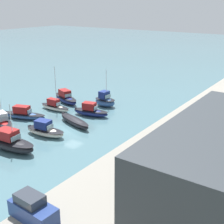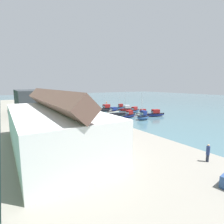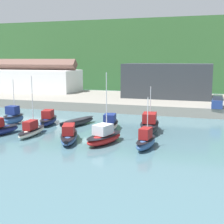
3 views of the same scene
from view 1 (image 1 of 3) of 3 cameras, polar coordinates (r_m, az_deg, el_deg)
name	(u,v)px [view 1 (image 1 of 3)]	position (r m, az deg, el deg)	size (l,w,h in m)	color
ground_plane	(72,129)	(47.49, -7.28, -3.13)	(320.00, 320.00, 0.00)	#476B75
moored_boat_0	(105,101)	(57.16, -1.31, 2.09)	(2.54, 4.17, 6.91)	#33568E
moored_boat_1	(91,111)	(52.43, -3.92, 0.16)	(3.25, 6.47, 2.31)	navy
moored_boat_2	(74,121)	(48.88, -6.89, -1.69)	(3.79, 7.72, 1.10)	black
moored_boat_3	(45,130)	(45.69, -12.16, -3.25)	(3.00, 6.51, 2.27)	white
moored_boat_4	(10,143)	(42.41, -18.12, -5.33)	(3.19, 7.85, 6.35)	black
moored_boat_5	(66,98)	(60.13, -8.47, 2.57)	(4.39, 7.50, 2.39)	navy
moored_boat_6	(55,106)	(56.01, -10.44, 1.06)	(1.74, 6.30, 7.89)	white
moored_boat_7	(24,114)	(53.06, -15.85, -0.39)	(4.32, 7.69, 2.16)	#33568E
moored_boat_8	(1,122)	(50.30, -19.57, -1.76)	(4.02, 6.71, 8.54)	red
parked_car_0	(33,209)	(26.55, -14.31, -16.84)	(1.99, 4.28, 2.16)	navy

